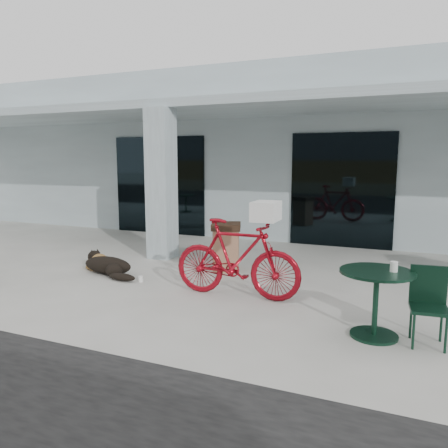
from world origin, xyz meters
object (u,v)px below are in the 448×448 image
at_px(cafe_table_far, 375,304).
at_px(cafe_chair_far_a, 429,308).
at_px(dog, 108,264).
at_px(trash_receptacle, 226,247).
at_px(bicycle, 237,258).

relative_size(cafe_table_far, cafe_chair_far_a, 0.97).
relative_size(dog, trash_receptacle, 1.25).
height_order(bicycle, dog, bicycle).
bearing_deg(dog, trash_receptacle, 51.49).
bearing_deg(bicycle, cafe_chair_far_a, -108.22).
xyz_separation_m(bicycle, trash_receptacle, (-0.76, 1.40, -0.15)).
relative_size(dog, cafe_chair_far_a, 1.28).
height_order(bicycle, trash_receptacle, bicycle).
bearing_deg(cafe_table_far, dog, 167.20).
xyz_separation_m(bicycle, cafe_chair_far_a, (2.62, -0.79, -0.16)).
bearing_deg(cafe_table_far, bicycle, 159.52).
bearing_deg(trash_receptacle, dog, -149.66).
bearing_deg(cafe_chair_far_a, cafe_table_far, 172.08).
relative_size(dog, cafe_table_far, 1.32).
xyz_separation_m(dog, cafe_table_far, (4.70, -1.07, 0.21)).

